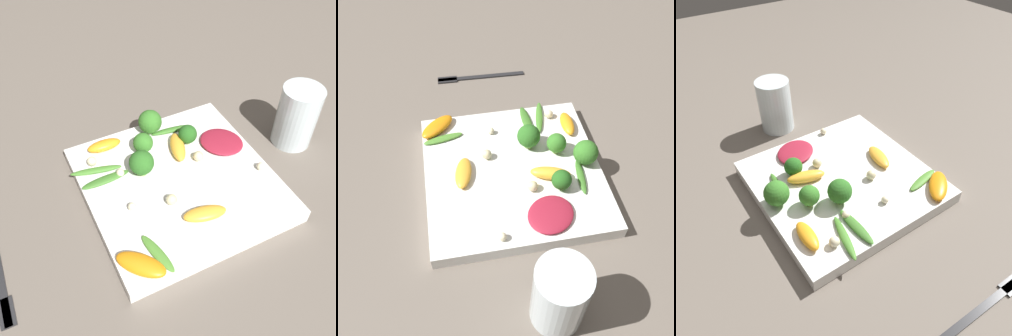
{
  "view_description": "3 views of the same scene",
  "coord_description": "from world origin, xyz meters",
  "views": [
    {
      "loc": [
        0.38,
        -0.21,
        0.52
      ],
      "look_at": [
        -0.01,
        -0.01,
        0.05
      ],
      "focal_mm": 42.0,
      "sensor_mm": 36.0,
      "label": 1
    },
    {
      "loc": [
        0.09,
        0.44,
        0.55
      ],
      "look_at": [
        0.01,
        0.0,
        0.04
      ],
      "focal_mm": 42.0,
      "sensor_mm": 36.0,
      "label": 2
    },
    {
      "loc": [
        -0.25,
        -0.37,
        0.44
      ],
      "look_at": [
        0.0,
        -0.0,
        0.05
      ],
      "focal_mm": 35.0,
      "sensor_mm": 36.0,
      "label": 3
    }
  ],
  "objects": [
    {
      "name": "macadamia_nut_0",
      "position": [
        -0.05,
        -0.08,
        0.03
      ],
      "size": [
        0.01,
        0.01,
        0.01
      ],
      "color": "beige",
      "rests_on": "plate"
    },
    {
      "name": "arugula_sprig_1",
      "position": [
        -0.05,
        -0.11,
        0.03
      ],
      "size": [
        0.02,
        0.08,
        0.01
      ],
      "color": "#3D7528",
      "rests_on": "plate"
    },
    {
      "name": "arugula_sprig_3",
      "position": [
        -0.08,
        -0.12,
        0.03
      ],
      "size": [
        0.03,
        0.09,
        0.01
      ],
      "color": "#47842D",
      "rests_on": "plate"
    },
    {
      "name": "macadamia_nut_3",
      "position": [
        0.04,
        -0.03,
        0.03
      ],
      "size": [
        0.02,
        0.02,
        0.02
      ],
      "color": "beige",
      "rests_on": "plate"
    },
    {
      "name": "broccoli_floret_0",
      "position": [
        -0.13,
        0.01,
        0.05
      ],
      "size": [
        0.04,
        0.04,
        0.05
      ],
      "color": "#84AD5B",
      "rests_on": "plate"
    },
    {
      "name": "broccoli_floret_1",
      "position": [
        -0.07,
        0.06,
        0.05
      ],
      "size": [
        0.03,
        0.03,
        0.04
      ],
      "color": "#7A9E51",
      "rests_on": "plate"
    },
    {
      "name": "plate",
      "position": [
        0.0,
        0.0,
        0.01
      ],
      "size": [
        0.31,
        0.31,
        0.03
      ],
      "color": "white",
      "rests_on": "ground_plane"
    },
    {
      "name": "broccoli_floret_2",
      "position": [
        -0.04,
        -0.05,
        0.05
      ],
      "size": [
        0.04,
        0.04,
        0.05
      ],
      "color": "#84AD5B",
      "rests_on": "plate"
    },
    {
      "name": "drinking_glass",
      "position": [
        -0.01,
        0.25,
        0.06
      ],
      "size": [
        0.07,
        0.07,
        0.12
      ],
      "color": "silver",
      "rests_on": "ground_plane"
    },
    {
      "name": "arugula_sprig_0",
      "position": [
        0.11,
        -0.09,
        0.03
      ],
      "size": [
        0.08,
        0.03,
        0.01
      ],
      "color": "#518E33",
      "rests_on": "plate"
    },
    {
      "name": "orange_segment_2",
      "position": [
        -0.06,
        0.03,
        0.04
      ],
      "size": [
        0.07,
        0.04,
        0.02
      ],
      "color": "#FCAD33",
      "rests_on": "plate"
    },
    {
      "name": "ground_plane",
      "position": [
        0.0,
        0.0,
        0.0
      ],
      "size": [
        2.4,
        2.4,
        0.0
      ],
      "primitive_type": "plane",
      "color": "#6B6056"
    },
    {
      "name": "macadamia_nut_1",
      "position": [
        0.02,
        -0.09,
        0.03
      ],
      "size": [
        0.01,
        0.01,
        0.01
      ],
      "color": "beige",
      "rests_on": "plate"
    },
    {
      "name": "macadamia_nut_4",
      "position": [
        0.04,
        0.13,
        0.03
      ],
      "size": [
        0.01,
        0.01,
        0.01
      ],
      "color": "beige",
      "rests_on": "plate"
    },
    {
      "name": "orange_segment_0",
      "position": [
        0.09,
        0.0,
        0.03
      ],
      "size": [
        0.04,
        0.07,
        0.01
      ],
      "color": "#FCAD33",
      "rests_on": "plate"
    },
    {
      "name": "arugula_sprig_2",
      "position": [
        -0.11,
        0.04,
        0.03
      ],
      "size": [
        0.02,
        0.08,
        0.01
      ],
      "color": "#3D7528",
      "rests_on": "plate"
    },
    {
      "name": "orange_segment_3",
      "position": [
        -0.12,
        -0.09,
        0.03
      ],
      "size": [
        0.03,
        0.06,
        0.02
      ],
      "color": "orange",
      "rests_on": "plate"
    },
    {
      "name": "radicchio_leaf_0",
      "position": [
        -0.04,
        0.11,
        0.03
      ],
      "size": [
        0.1,
        0.1,
        0.01
      ],
      "color": "maroon",
      "rests_on": "plate"
    },
    {
      "name": "broccoli_floret_3",
      "position": [
        -0.08,
        -0.03,
        0.05
      ],
      "size": [
        0.04,
        0.04,
        0.04
      ],
      "color": "#7A9E51",
      "rests_on": "plate"
    },
    {
      "name": "fork",
      "position": [
        0.04,
        -0.3,
        0.0
      ],
      "size": [
        0.2,
        0.02,
        0.01
      ],
      "color": "#262628",
      "rests_on": "ground_plane"
    },
    {
      "name": "orange_segment_1",
      "position": [
        0.12,
        -0.12,
        0.03
      ],
      "size": [
        0.08,
        0.07,
        0.02
      ],
      "color": "orange",
      "rests_on": "plate"
    },
    {
      "name": "macadamia_nut_5",
      "position": [
        -0.02,
        0.05,
        0.03
      ],
      "size": [
        0.02,
        0.02,
        0.02
      ],
      "color": "beige",
      "rests_on": "plate"
    },
    {
      "name": "macadamia_nut_2",
      "position": [
        -0.09,
        -0.12,
        0.03
      ],
      "size": [
        0.02,
        0.02,
        0.02
      ],
      "color": "beige",
      "rests_on": "plate"
    }
  ]
}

